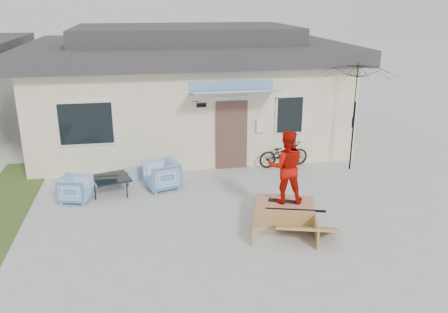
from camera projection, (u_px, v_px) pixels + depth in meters
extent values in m
plane|color=#AEAEAE|center=(225.00, 241.00, 10.10)|extent=(90.00, 90.00, 0.00)
cube|color=beige|center=(187.00, 98.00, 17.07)|extent=(10.00, 7.00, 3.00)
cube|color=#303035|center=(185.00, 49.00, 16.51)|extent=(10.80, 7.80, 0.50)
cube|color=#303035|center=(185.00, 33.00, 16.33)|extent=(7.50, 4.50, 0.60)
cube|color=brown|center=(232.00, 135.00, 14.08)|extent=(0.95, 0.08, 2.10)
cube|color=white|center=(86.00, 123.00, 13.22)|extent=(1.60, 0.06, 1.30)
cube|color=white|center=(290.00, 115.00, 14.21)|extent=(0.90, 0.06, 1.20)
cube|color=#2C6CB1|center=(235.00, 92.00, 13.15)|extent=(2.50, 1.09, 0.29)
imported|color=#2C6CB1|center=(132.00, 169.00, 13.52)|extent=(1.42, 0.90, 0.54)
imported|color=#2C6CB1|center=(76.00, 187.00, 11.96)|extent=(0.83, 0.87, 0.74)
imported|color=#2C6CB1|center=(162.00, 173.00, 12.74)|extent=(0.99, 1.03, 0.87)
cube|color=black|center=(112.00, 185.00, 12.50)|extent=(1.12, 1.12, 0.45)
imported|color=black|center=(284.00, 151.00, 14.38)|extent=(1.63, 0.71, 1.01)
cylinder|color=black|center=(352.00, 136.00, 13.97)|extent=(0.05, 0.05, 2.10)
imported|color=black|center=(354.00, 113.00, 13.74)|extent=(2.22, 2.06, 0.90)
cube|color=black|center=(285.00, 201.00, 10.92)|extent=(0.77, 0.46, 0.05)
imported|color=#B10F06|center=(286.00, 166.00, 10.64)|extent=(0.94, 0.79, 1.71)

